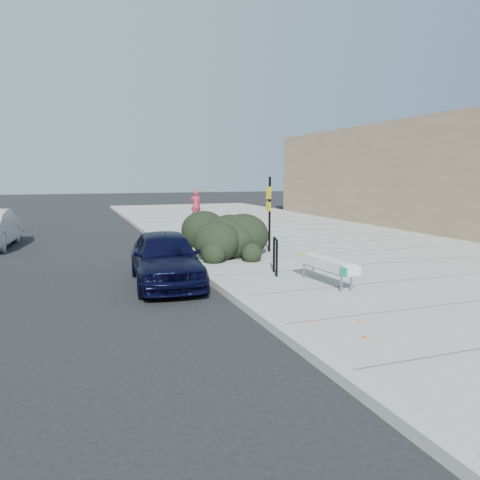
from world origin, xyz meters
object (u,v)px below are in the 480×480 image
object	(u,v)px
sedan_navy	(166,257)
pedestrian	(196,205)
sign_post	(269,209)
bike_rack	(275,252)
bench	(327,264)

from	to	relation	value
sedan_navy	pedestrian	distance (m)	15.42
sign_post	sedan_navy	xyz separation A→B (m)	(-3.96, -2.76, -0.88)
bike_rack	pedestrian	size ratio (longest dim) A/B	0.57
bench	sedan_navy	bearing A→B (deg)	146.07
pedestrian	sedan_navy	bearing A→B (deg)	73.79
bench	sedan_navy	distance (m)	3.86
bike_rack	sedan_navy	world-z (taller)	sedan_navy
bike_rack	bench	bearing A→B (deg)	-47.13
bike_rack	sign_post	xyz separation A→B (m)	(1.26, 3.27, 0.83)
bench	sedan_navy	world-z (taller)	sedan_navy
bike_rack	sign_post	bearing A→B (deg)	86.46
sign_post	pedestrian	xyz separation A→B (m)	(0.69, 11.94, -0.58)
bike_rack	sedan_navy	xyz separation A→B (m)	(-2.70, 0.51, -0.05)
pedestrian	sign_post	bearing A→B (deg)	88.02
sign_post	pedestrian	world-z (taller)	sign_post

